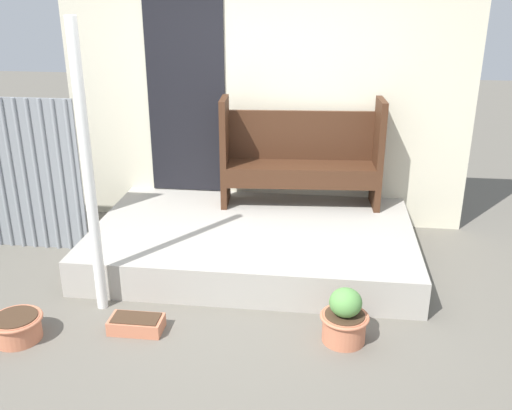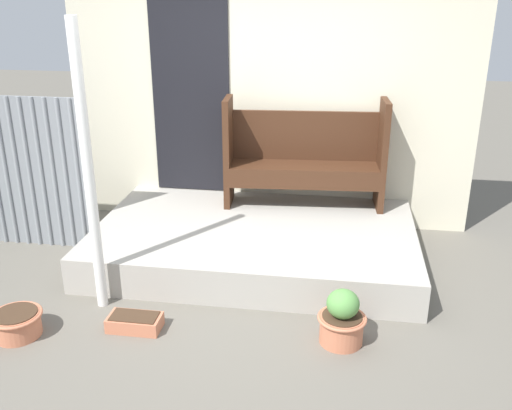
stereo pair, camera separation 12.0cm
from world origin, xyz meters
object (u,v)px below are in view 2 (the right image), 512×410
object	(u,v)px
bench	(304,153)
flower_pot_left	(17,323)
flower_pot_middle	(342,320)
planter_box_rect	(135,322)
support_post	(88,173)

from	to	relation	value
bench	flower_pot_left	distance (m)	2.99
flower_pot_middle	planter_box_rect	distance (m)	1.53
flower_pot_left	flower_pot_middle	xyz separation A→B (m)	(2.34, 0.27, 0.08)
support_post	flower_pot_left	bearing A→B (deg)	-131.29
bench	flower_pot_middle	distance (m)	2.06
flower_pot_middle	planter_box_rect	bearing A→B (deg)	-177.51
flower_pot_left	flower_pot_middle	size ratio (longest dim) A/B	0.90
flower_pot_left	flower_pot_middle	bearing A→B (deg)	6.65
bench	flower_pot_middle	size ratio (longest dim) A/B	3.79
support_post	flower_pot_middle	bearing A→B (deg)	-6.87
support_post	planter_box_rect	size ratio (longest dim) A/B	5.61
bench	flower_pot_left	size ratio (longest dim) A/B	4.21
support_post	planter_box_rect	bearing A→B (deg)	-38.03
bench	planter_box_rect	world-z (taller)	bench
flower_pot_middle	bench	bearing A→B (deg)	102.62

